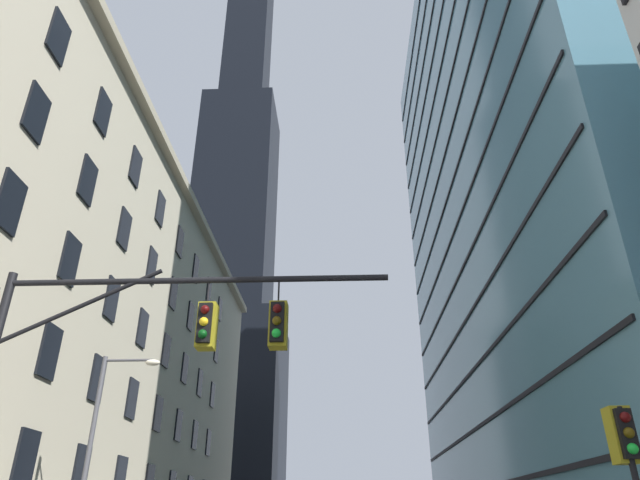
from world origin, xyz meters
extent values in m
cube|color=#B2A88E|center=(-19.68, 24.53, 12.84)|extent=(17.35, 61.06, 25.67)
cube|color=#9E937A|center=(-10.75, 24.53, 24.97)|extent=(0.70, 61.06, 0.60)
cube|color=black|center=(-10.95, 13.00, 4.00)|extent=(0.14, 1.40, 2.20)
cube|color=black|center=(-10.95, 18.00, 4.00)|extent=(0.14, 1.40, 2.20)
cube|color=black|center=(-10.95, 23.00, 4.00)|extent=(0.14, 1.40, 2.20)
cube|color=black|center=(-10.95, 13.00, 8.20)|extent=(0.14, 1.40, 2.20)
cube|color=black|center=(-10.95, 18.00, 8.20)|extent=(0.14, 1.40, 2.20)
cube|color=black|center=(-10.95, 23.00, 8.20)|extent=(0.14, 1.40, 2.20)
cube|color=black|center=(-10.95, 28.00, 8.20)|extent=(0.14, 1.40, 2.20)
cube|color=black|center=(-10.95, 33.00, 8.20)|extent=(0.14, 1.40, 2.20)
cube|color=black|center=(-10.95, 38.00, 8.20)|extent=(0.14, 1.40, 2.20)
cube|color=black|center=(-10.95, 43.00, 8.20)|extent=(0.14, 1.40, 2.20)
cube|color=black|center=(-10.95, 8.00, 12.40)|extent=(0.14, 1.40, 2.20)
cube|color=black|center=(-10.95, 13.00, 12.40)|extent=(0.14, 1.40, 2.20)
cube|color=black|center=(-10.95, 18.00, 12.40)|extent=(0.14, 1.40, 2.20)
cube|color=black|center=(-10.95, 23.00, 12.40)|extent=(0.14, 1.40, 2.20)
cube|color=black|center=(-10.95, 28.00, 12.40)|extent=(0.14, 1.40, 2.20)
cube|color=black|center=(-10.95, 33.00, 12.40)|extent=(0.14, 1.40, 2.20)
cube|color=black|center=(-10.95, 38.00, 12.40)|extent=(0.14, 1.40, 2.20)
cube|color=black|center=(-10.95, 43.00, 12.40)|extent=(0.14, 1.40, 2.20)
cube|color=black|center=(-10.95, 8.00, 16.60)|extent=(0.14, 1.40, 2.20)
cube|color=black|center=(-10.95, 13.00, 16.60)|extent=(0.14, 1.40, 2.20)
cube|color=black|center=(-10.95, 18.00, 16.60)|extent=(0.14, 1.40, 2.20)
cube|color=black|center=(-10.95, 23.00, 16.60)|extent=(0.14, 1.40, 2.20)
cube|color=black|center=(-10.95, 28.00, 16.60)|extent=(0.14, 1.40, 2.20)
cube|color=black|center=(-10.95, 33.00, 16.60)|extent=(0.14, 1.40, 2.20)
cube|color=black|center=(-10.95, 38.00, 16.60)|extent=(0.14, 1.40, 2.20)
cube|color=black|center=(-10.95, 43.00, 16.60)|extent=(0.14, 1.40, 2.20)
cube|color=black|center=(-10.95, 8.00, 20.80)|extent=(0.14, 1.40, 2.20)
cube|color=black|center=(-10.95, 13.00, 20.80)|extent=(0.14, 1.40, 2.20)
cube|color=black|center=(-10.95, 18.00, 20.80)|extent=(0.14, 1.40, 2.20)
cube|color=black|center=(-10.95, 23.00, 20.80)|extent=(0.14, 1.40, 2.20)
cube|color=black|center=(-10.95, 28.00, 20.80)|extent=(0.14, 1.40, 2.20)
cube|color=black|center=(-10.95, 33.00, 20.80)|extent=(0.14, 1.40, 2.20)
cube|color=black|center=(-10.95, 38.00, 20.80)|extent=(0.14, 1.40, 2.20)
cube|color=black|center=(-10.95, 43.00, 20.80)|extent=(0.14, 1.40, 2.20)
cube|color=black|center=(-20.89, 92.09, 17.76)|extent=(22.31, 22.31, 35.51)
cube|color=black|center=(-20.89, 92.09, 61.34)|extent=(15.62, 15.62, 51.66)
cube|color=black|center=(-20.89, 92.09, 119.45)|extent=(10.04, 10.04, 64.57)
cube|color=teal|center=(18.15, 33.56, 30.00)|extent=(14.31, 50.23, 59.99)
cube|color=black|center=(10.96, 33.56, 8.00)|extent=(0.12, 49.23, 0.24)
cube|color=black|center=(10.96, 33.56, 12.00)|extent=(0.12, 49.23, 0.24)
cube|color=black|center=(10.96, 33.56, 16.00)|extent=(0.12, 49.23, 0.24)
cube|color=black|center=(10.96, 33.56, 20.00)|extent=(0.12, 49.23, 0.24)
cube|color=black|center=(10.96, 33.56, 24.00)|extent=(0.12, 49.23, 0.24)
cube|color=black|center=(10.96, 33.56, 28.00)|extent=(0.12, 49.23, 0.24)
cube|color=black|center=(10.96, 33.56, 32.00)|extent=(0.12, 49.23, 0.24)
cube|color=black|center=(10.96, 33.56, 36.00)|extent=(0.12, 49.23, 0.24)
cube|color=black|center=(10.96, 33.56, 40.00)|extent=(0.12, 49.23, 0.24)
cube|color=black|center=(10.96, 33.56, 44.00)|extent=(0.12, 49.23, 0.24)
cube|color=black|center=(10.96, 33.56, 48.00)|extent=(0.12, 49.23, 0.24)
cube|color=black|center=(10.96, 33.56, 52.00)|extent=(0.12, 49.23, 0.24)
cylinder|color=black|center=(-2.12, 2.54, 6.86)|extent=(8.77, 0.14, 0.14)
cylinder|color=black|center=(-4.75, 2.54, 6.26)|extent=(3.60, 0.10, 1.81)
cylinder|color=black|center=(-1.83, 2.54, 6.56)|extent=(0.04, 0.04, 0.60)
cube|color=black|center=(-1.83, 2.54, 5.81)|extent=(0.30, 0.30, 0.90)
cube|color=olive|center=(-1.83, 2.71, 5.81)|extent=(0.40, 0.40, 1.04)
sphere|color=#450808|center=(-1.83, 2.38, 6.09)|extent=(0.20, 0.20, 0.20)
sphere|color=yellow|center=(-1.83, 2.38, 5.81)|extent=(0.20, 0.20, 0.20)
sphere|color=#083D10|center=(-1.83, 2.38, 5.53)|extent=(0.20, 0.20, 0.20)
cylinder|color=black|center=(-0.22, 2.54, 6.56)|extent=(0.04, 0.04, 0.60)
cube|color=black|center=(-0.22, 2.54, 5.81)|extent=(0.30, 0.30, 0.90)
cube|color=olive|center=(-0.22, 2.71, 5.81)|extent=(0.40, 0.40, 1.04)
sphere|color=#450808|center=(-0.22, 2.38, 6.09)|extent=(0.20, 0.20, 0.20)
sphere|color=#4B3A08|center=(-0.22, 2.38, 5.81)|extent=(0.20, 0.20, 0.20)
sphere|color=green|center=(-0.22, 2.38, 5.53)|extent=(0.20, 0.20, 0.20)
cube|color=black|center=(6.52, 2.07, 3.38)|extent=(0.30, 0.30, 0.90)
cube|color=olive|center=(6.52, 2.24, 3.38)|extent=(0.40, 0.40, 1.04)
sphere|color=#450808|center=(6.52, 1.91, 3.66)|extent=(0.20, 0.20, 0.20)
sphere|color=#4B3A08|center=(6.52, 1.91, 3.38)|extent=(0.20, 0.20, 0.20)
sphere|color=green|center=(6.52, 1.91, 3.10)|extent=(0.20, 0.20, 0.20)
cylinder|color=#47474C|center=(-7.92, 11.61, 3.86)|extent=(0.18, 0.18, 7.42)
cylinder|color=#47474C|center=(-6.99, 11.61, 7.42)|extent=(1.87, 0.10, 0.10)
ellipsoid|color=#EFE5C6|center=(-6.05, 11.61, 7.32)|extent=(0.56, 0.32, 0.24)
camera|label=1|loc=(1.20, -9.19, 1.90)|focal=31.25mm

